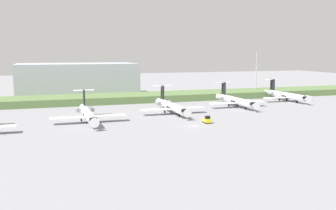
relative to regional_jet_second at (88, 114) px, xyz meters
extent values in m
plane|color=gray|center=(28.48, 13.56, -2.54)|extent=(500.00, 500.00, 0.00)
cube|color=#597542|center=(28.48, 45.25, -1.06)|extent=(320.00, 20.00, 2.96)
cylinder|color=white|center=(0.00, -0.59, -0.09)|extent=(2.70, 24.00, 2.70)
cone|color=white|center=(0.00, -14.09, -0.09)|extent=(2.70, 3.00, 2.70)
cone|color=white|center=(0.00, 13.41, -0.09)|extent=(2.30, 4.00, 2.29)
cube|color=black|center=(0.00, -12.19, 0.39)|extent=(2.02, 1.80, 0.90)
cylinder|color=black|center=(0.00, -0.59, -0.24)|extent=(2.76, 3.60, 2.76)
cube|color=white|center=(-5.91, -1.59, -0.69)|extent=(11.00, 3.20, 0.36)
cube|color=white|center=(5.91, -1.59, -0.69)|extent=(11.00, 3.20, 0.36)
cube|color=black|center=(0.00, 10.41, 3.86)|extent=(0.36, 3.20, 5.20)
cube|color=white|center=(0.00, 10.71, 6.26)|extent=(6.80, 1.80, 0.24)
cylinder|color=gray|center=(-2.25, 8.61, 0.11)|extent=(1.50, 3.40, 1.50)
cylinder|color=gray|center=(2.25, 8.61, 0.11)|extent=(1.50, 3.40, 1.50)
cylinder|color=gray|center=(0.00, -8.03, -1.54)|extent=(0.20, 0.20, 0.65)
cylinder|color=black|center=(0.00, -8.03, -2.09)|extent=(0.30, 0.90, 0.90)
cylinder|color=black|center=(-1.90, 1.81, -2.09)|extent=(0.35, 0.90, 0.90)
cylinder|color=black|center=(1.90, 1.81, -2.09)|extent=(0.35, 0.90, 0.90)
cylinder|color=white|center=(29.67, 6.84, -0.09)|extent=(2.70, 24.00, 2.70)
cone|color=white|center=(29.67, -6.66, -0.09)|extent=(2.70, 3.00, 2.70)
cone|color=white|center=(29.67, 20.84, -0.09)|extent=(2.29, 4.00, 2.29)
cube|color=black|center=(29.67, -4.76, 0.39)|extent=(2.03, 1.80, 0.90)
cylinder|color=black|center=(29.67, 6.84, -0.24)|extent=(2.76, 3.60, 2.76)
cube|color=white|center=(23.76, 5.84, -0.69)|extent=(11.00, 3.20, 0.36)
cube|color=white|center=(35.57, 5.84, -0.69)|extent=(11.00, 3.20, 0.36)
cube|color=black|center=(29.67, 17.84, 3.86)|extent=(0.36, 3.20, 5.20)
cube|color=white|center=(29.67, 18.14, 6.26)|extent=(6.80, 1.80, 0.24)
cylinder|color=gray|center=(27.42, 16.04, 0.11)|extent=(1.50, 3.40, 1.50)
cylinder|color=gray|center=(31.92, 16.04, 0.11)|extent=(1.50, 3.40, 1.50)
cylinder|color=gray|center=(29.67, -0.60, -1.54)|extent=(0.20, 0.20, 0.65)
cylinder|color=black|center=(29.67, -0.60, -2.09)|extent=(0.30, 0.90, 0.90)
cylinder|color=black|center=(27.77, 9.24, -2.09)|extent=(0.35, 0.90, 0.90)
cylinder|color=black|center=(31.57, 9.24, -2.09)|extent=(0.35, 0.90, 0.90)
cylinder|color=white|center=(58.82, 14.30, -0.09)|extent=(2.70, 24.00, 2.70)
cone|color=white|center=(58.82, 0.80, -0.09)|extent=(2.70, 3.00, 2.70)
cone|color=white|center=(58.82, 28.30, -0.09)|extent=(2.30, 4.00, 2.29)
cube|color=black|center=(58.82, 2.70, 0.39)|extent=(2.02, 1.80, 0.90)
cylinder|color=black|center=(58.82, 14.30, -0.24)|extent=(2.76, 3.60, 2.76)
cube|color=white|center=(52.92, 13.30, -0.69)|extent=(11.00, 3.20, 0.36)
cube|color=white|center=(64.73, 13.30, -0.69)|extent=(11.00, 3.20, 0.36)
cube|color=black|center=(58.82, 25.30, 3.86)|extent=(0.36, 3.20, 5.20)
cube|color=white|center=(58.82, 25.60, 6.26)|extent=(6.80, 1.80, 0.24)
cylinder|color=gray|center=(56.57, 23.50, 0.11)|extent=(1.50, 3.40, 1.50)
cylinder|color=gray|center=(61.07, 23.50, 0.11)|extent=(1.50, 3.40, 1.50)
cylinder|color=gray|center=(58.82, 6.86, -1.54)|extent=(0.20, 0.20, 0.65)
cylinder|color=black|center=(58.82, 6.86, -2.09)|extent=(0.30, 0.90, 0.90)
cylinder|color=black|center=(56.92, 16.70, -2.09)|extent=(0.35, 0.90, 0.90)
cylinder|color=black|center=(60.72, 16.70, -2.09)|extent=(0.35, 0.90, 0.90)
cylinder|color=white|center=(88.74, 23.66, -0.09)|extent=(2.70, 24.00, 2.70)
cone|color=white|center=(88.74, 10.16, -0.09)|extent=(2.70, 3.00, 2.70)
cone|color=white|center=(88.74, 37.66, -0.09)|extent=(2.30, 4.00, 2.29)
cube|color=black|center=(88.74, 12.06, 0.39)|extent=(2.03, 1.80, 0.90)
cylinder|color=black|center=(88.74, 23.66, -0.24)|extent=(2.76, 3.60, 2.76)
cube|color=white|center=(82.84, 22.66, -0.69)|extent=(11.00, 3.20, 0.36)
cube|color=white|center=(94.65, 22.66, -0.69)|extent=(11.00, 3.20, 0.36)
cube|color=black|center=(88.74, 34.66, 3.86)|extent=(0.36, 3.20, 5.20)
cube|color=white|center=(88.74, 34.96, 6.26)|extent=(6.80, 1.80, 0.24)
cylinder|color=gray|center=(86.49, 32.86, 0.11)|extent=(1.50, 3.40, 1.50)
cylinder|color=gray|center=(90.99, 32.86, 0.11)|extent=(1.50, 3.40, 1.50)
cylinder|color=gray|center=(88.74, 16.22, -1.54)|extent=(0.20, 0.20, 0.65)
cylinder|color=black|center=(88.74, 16.22, -2.09)|extent=(0.30, 0.90, 0.90)
cylinder|color=black|center=(86.84, 26.06, -2.09)|extent=(0.35, 0.90, 0.90)
cylinder|color=black|center=(90.64, 26.06, -2.09)|extent=(0.35, 0.90, 0.90)
cylinder|color=#B2B2B7|center=(90.24, 51.61, 4.65)|extent=(0.50, 0.50, 14.37)
cylinder|color=#B2B2B7|center=(90.24, 51.61, 15.71)|extent=(0.28, 0.28, 7.74)
cube|color=#B2B2B7|center=(90.24, 51.61, 12.24)|extent=(4.40, 0.20, 0.20)
sphere|color=red|center=(90.24, 51.61, 19.83)|extent=(0.50, 0.50, 0.50)
cube|color=#9EA3AD|center=(2.94, 69.67, 5.48)|extent=(55.23, 29.30, 16.04)
cube|color=yellow|center=(33.87, -13.35, -1.69)|extent=(1.70, 3.20, 1.10)
cube|color=black|center=(33.87, -13.91, -0.69)|extent=(1.36, 1.10, 0.90)
cylinder|color=black|center=(33.12, -14.31, -2.24)|extent=(0.22, 0.60, 0.60)
cylinder|color=black|center=(34.62, -14.31, -2.24)|extent=(0.22, 0.60, 0.60)
cylinder|color=black|center=(33.12, -12.39, -2.24)|extent=(0.22, 0.60, 0.60)
cylinder|color=black|center=(34.62, -12.39, -2.24)|extent=(0.22, 0.60, 0.60)
camera|label=1|loc=(-12.58, -116.36, 18.63)|focal=40.36mm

